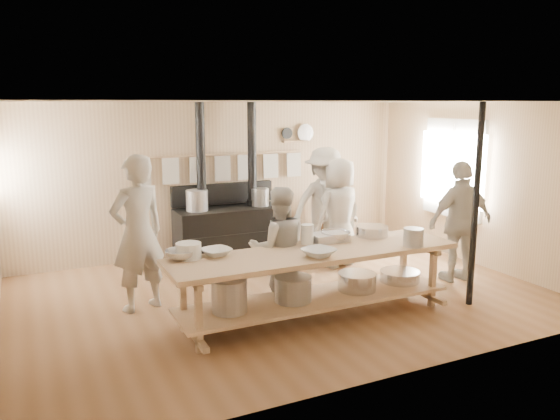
{
  "coord_description": "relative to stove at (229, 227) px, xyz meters",
  "views": [
    {
      "loc": [
        -3.07,
        -6.4,
        2.58
      ],
      "look_at": [
        0.05,
        0.2,
        1.15
      ],
      "focal_mm": 35.0,
      "sensor_mm": 36.0,
      "label": 1
    }
  ],
  "objects": [
    {
      "name": "ground",
      "position": [
        0.01,
        -2.12,
        -0.52
      ],
      "size": [
        7.0,
        7.0,
        0.0
      ],
      "primitive_type": "plane",
      "color": "brown",
      "rests_on": "ground"
    },
    {
      "name": "bowl_white_b",
      "position": [
        -0.08,
        -3.25,
        0.37
      ],
      "size": [
        0.46,
        0.46,
        0.09
      ],
      "primitive_type": "imported",
      "rotation": [
        0.0,
        0.0,
        1.85
      ],
      "color": "white",
      "rests_on": "prep_table"
    },
    {
      "name": "bowl_steel_b",
      "position": [
        0.48,
        -2.69,
        0.39
      ],
      "size": [
        0.39,
        0.39,
        0.12
      ],
      "primitive_type": "imported",
      "rotation": [
        0.0,
        0.0,
        3.17
      ],
      "color": "silver",
      "rests_on": "prep_table"
    },
    {
      "name": "window_right",
      "position": [
        3.48,
        -1.52,
        0.98
      ],
      "size": [
        0.09,
        1.5,
        1.65
      ],
      "color": "beige",
      "rests_on": "ground"
    },
    {
      "name": "bucket_galv",
      "position": [
        1.19,
        -3.35,
        0.44
      ],
      "size": [
        0.26,
        0.26,
        0.23
      ],
      "primitive_type": "cylinder",
      "rotation": [
        0.0,
        0.0,
        -0.08
      ],
      "color": "gray",
      "rests_on": "prep_table"
    },
    {
      "name": "support_post",
      "position": [
        2.06,
        -3.47,
        0.78
      ],
      "size": [
        0.08,
        0.08,
        2.6
      ],
      "primitive_type": "cylinder",
      "color": "black",
      "rests_on": "ground"
    },
    {
      "name": "pitcher",
      "position": [
        0.07,
        -2.69,
        0.45
      ],
      "size": [
        0.16,
        0.16,
        0.25
      ],
      "primitive_type": "cylinder",
      "rotation": [
        0.0,
        0.0,
        0.03
      ],
      "color": "white",
      "rests_on": "prep_table"
    },
    {
      "name": "cook_far_left",
      "position": [
        -1.84,
        -1.8,
        0.47
      ],
      "size": [
        0.83,
        0.68,
        1.97
      ],
      "primitive_type": "imported",
      "rotation": [
        0.0,
        0.0,
        3.46
      ],
      "color": "#B8AFA3",
      "rests_on": "ground"
    },
    {
      "name": "back_wall_shelf",
      "position": [
        1.47,
        0.32,
        1.48
      ],
      "size": [
        0.63,
        0.14,
        0.32
      ],
      "color": "tan",
      "rests_on": "ground"
    },
    {
      "name": "deep_bowl_enamel",
      "position": [
        -1.45,
        -2.69,
        0.42
      ],
      "size": [
        0.3,
        0.3,
        0.18
      ],
      "primitive_type": "cylinder",
      "rotation": [
        0.0,
        0.0,
        0.04
      ],
      "color": "white",
      "rests_on": "prep_table"
    },
    {
      "name": "bowl_steel_a",
      "position": [
        -1.54,
        -2.69,
        0.38
      ],
      "size": [
        0.49,
        0.49,
        0.11
      ],
      "primitive_type": "imported",
      "rotation": [
        0.0,
        0.0,
        0.56
      ],
      "color": "silver",
      "rests_on": "prep_table"
    },
    {
      "name": "stove",
      "position": [
        0.0,
        0.0,
        0.0
      ],
      "size": [
        1.9,
        0.75,
        2.6
      ],
      "color": "black",
      "rests_on": "ground"
    },
    {
      "name": "cook_center",
      "position": [
        1.42,
        -1.25,
        0.35
      ],
      "size": [
        0.94,
        0.71,
        1.74
      ],
      "primitive_type": "imported",
      "rotation": [
        0.0,
        0.0,
        3.35
      ],
      "color": "#B8AFA3",
      "rests_on": "ground"
    },
    {
      "name": "roasting_pan",
      "position": [
        0.39,
        -2.69,
        0.38
      ],
      "size": [
        0.47,
        0.32,
        0.1
      ],
      "primitive_type": "cube",
      "rotation": [
        0.0,
        0.0,
        -0.04
      ],
      "color": "#B2B2B7",
      "rests_on": "prep_table"
    },
    {
      "name": "prep_table",
      "position": [
        -0.0,
        -3.02,
        -0.0
      ],
      "size": [
        3.6,
        0.9,
        0.85
      ],
      "color": "tan",
      "rests_on": "ground"
    },
    {
      "name": "towel_rail",
      "position": [
        0.01,
        0.28,
        1.04
      ],
      "size": [
        3.0,
        0.04,
        0.47
      ],
      "color": "tan",
      "rests_on": "ground"
    },
    {
      "name": "cook_left",
      "position": [
        -0.24,
        -2.5,
        0.26
      ],
      "size": [
        0.88,
        0.76,
        1.57
      ],
      "primitive_type": "imported",
      "rotation": [
        0.0,
        0.0,
        2.89
      ],
      "color": "#B8AFA3",
      "rests_on": "ground"
    },
    {
      "name": "mixing_bowl_large",
      "position": [
        1.04,
        -2.69,
        0.4
      ],
      "size": [
        0.44,
        0.44,
        0.14
      ],
      "primitive_type": "cylinder",
      "rotation": [
        0.0,
        0.0,
        0.03
      ],
      "color": "silver",
      "rests_on": "prep_table"
    },
    {
      "name": "room_shell",
      "position": [
        0.01,
        -2.12,
        1.1
      ],
      "size": [
        7.0,
        7.0,
        7.0
      ],
      "color": "tan",
      "rests_on": "ground"
    },
    {
      "name": "chair",
      "position": [
        1.87,
        -0.22,
        -0.24
      ],
      "size": [
        0.57,
        0.57,
        0.96
      ],
      "rotation": [
        0.0,
        0.0,
        0.33
      ],
      "color": "brown",
      "rests_on": "ground"
    },
    {
      "name": "bowl_white_a",
      "position": [
        -1.13,
        -2.71,
        0.37
      ],
      "size": [
        0.4,
        0.4,
        0.08
      ],
      "primitive_type": "imported",
      "rotation": [
        0.0,
        0.0,
        0.21
      ],
      "color": "white",
      "rests_on": "prep_table"
    },
    {
      "name": "cook_right",
      "position": [
        2.62,
        -2.64,
        0.37
      ],
      "size": [
        1.07,
        0.52,
        1.77
      ],
      "primitive_type": "imported",
      "rotation": [
        0.0,
        0.0,
        3.05
      ],
      "color": "#B8AFA3",
      "rests_on": "ground"
    },
    {
      "name": "cook_by_window",
      "position": [
        1.36,
        -0.88,
        0.42
      ],
      "size": [
        1.22,
        0.71,
        1.88
      ],
      "primitive_type": "imported",
      "rotation": [
        0.0,
        0.0,
        -0.01
      ],
      "color": "#B8AFA3",
      "rests_on": "ground"
    }
  ]
}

